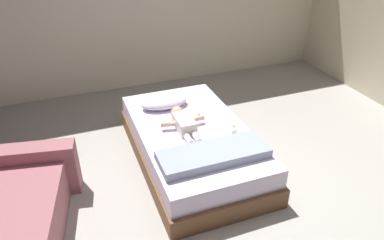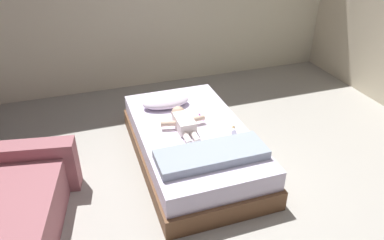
{
  "view_description": "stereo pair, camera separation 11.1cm",
  "coord_description": "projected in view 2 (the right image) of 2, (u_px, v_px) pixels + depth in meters",
  "views": [
    {
      "loc": [
        -1.21,
        -2.25,
        2.45
      ],
      "look_at": [
        -0.06,
        0.8,
        0.52
      ],
      "focal_mm": 33.82,
      "sensor_mm": 36.0,
      "label": 1
    },
    {
      "loc": [
        -1.11,
        -2.29,
        2.45
      ],
      "look_at": [
        -0.06,
        0.8,
        0.52
      ],
      "focal_mm": 33.82,
      "sensor_mm": 36.0,
      "label": 2
    }
  ],
  "objects": [
    {
      "name": "toothbrush",
      "position": [
        201.0,
        116.0,
        4.04
      ],
      "size": [
        0.01,
        0.15,
        0.02
      ],
      "color": "purple",
      "rests_on": "bed"
    },
    {
      "name": "bed",
      "position": [
        192.0,
        145.0,
        3.95
      ],
      "size": [
        1.16,
        2.04,
        0.42
      ],
      "color": "brown",
      "rests_on": "ground_plane"
    },
    {
      "name": "pillow",
      "position": [
        166.0,
        102.0,
        4.23
      ],
      "size": [
        0.55,
        0.3,
        0.12
      ],
      "color": "silver",
      "rests_on": "bed"
    },
    {
      "name": "baby_bottle",
      "position": [
        233.0,
        129.0,
        3.77
      ],
      "size": [
        0.08,
        0.13,
        0.08
      ],
      "color": "white",
      "rests_on": "bed"
    },
    {
      "name": "ground_plane",
      "position": [
        225.0,
        207.0,
        3.42
      ],
      "size": [
        8.0,
        8.0,
        0.0
      ],
      "primitive_type": "plane",
      "color": "#ABA89F"
    },
    {
      "name": "blanket",
      "position": [
        212.0,
        155.0,
        3.36
      ],
      "size": [
        1.04,
        0.38,
        0.09
      ],
      "color": "#97A4B5",
      "rests_on": "bed"
    },
    {
      "name": "baby",
      "position": [
        183.0,
        122.0,
        3.83
      ],
      "size": [
        0.49,
        0.62,
        0.15
      ],
      "color": "white",
      "rests_on": "bed"
    }
  ]
}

